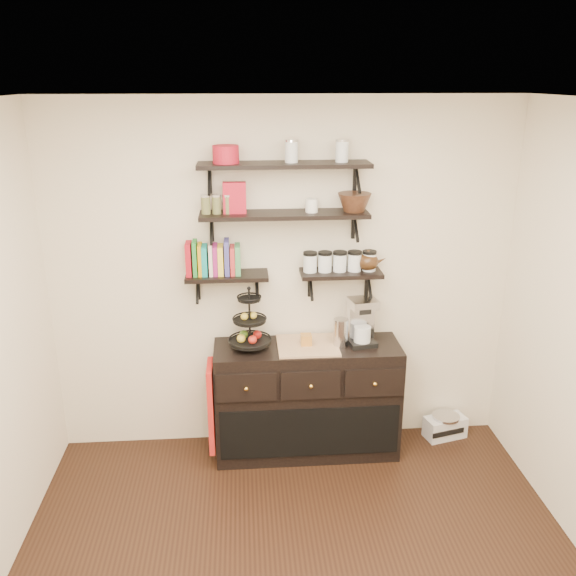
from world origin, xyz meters
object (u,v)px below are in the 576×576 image
Objects in this scene: fruit_stand at (250,328)px; coffee_maker at (362,322)px; sideboard at (307,399)px; radio at (445,426)px.

fruit_stand is 0.84m from coffee_maker.
radio is (1.16, 0.09, -0.36)m from sideboard.
fruit_stand is at bearing 171.97° from coffee_maker.
fruit_stand is 1.85m from radio.
coffee_maker is at bearing 1.49° from fruit_stand.
coffee_maker reaches higher than sideboard.
sideboard is 0.74m from coffee_maker.
fruit_stand is 1.28× the size of radio.
fruit_stand is at bearing 168.64° from radio.
fruit_stand reaches higher than radio.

